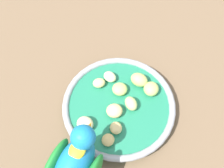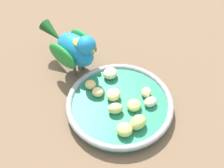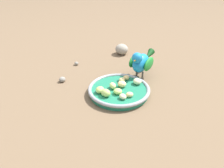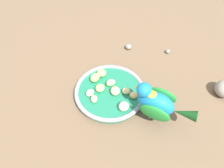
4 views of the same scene
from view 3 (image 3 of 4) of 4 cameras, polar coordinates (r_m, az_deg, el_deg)
The scene contains 16 objects.
ground_plane at distance 0.89m, azimuth 3.19°, elevation -1.93°, with size 4.00×4.00×0.00m, color brown.
feeding_bowl at distance 0.87m, azimuth 1.71°, elevation -1.56°, with size 0.23×0.23×0.03m.
apple_piece_0 at distance 0.83m, azimuth 4.28°, elevation -2.56°, with size 0.03×0.02×0.02m, color #E5C67F.
apple_piece_1 at distance 0.85m, azimuth -2.94°, elevation -1.42°, with size 0.03×0.03×0.02m, color #B2CC66.
apple_piece_2 at distance 0.87m, azimuth 0.16°, elevation -0.42°, with size 0.03×0.02×0.02m, color #C6D17A.
apple_piece_3 at distance 0.90m, azimuth 6.13°, elevation 0.63°, with size 0.03×0.03×0.02m, color beige.
apple_piece_4 at distance 0.91m, azimuth 2.42°, elevation 0.98°, with size 0.03×0.02×0.02m, color #E5C67F.
apple_piece_5 at distance 0.83m, azimuth -1.53°, elevation -2.14°, with size 0.04×0.03×0.03m, color #B2CC66.
apple_piece_6 at distance 0.88m, azimuth 2.36°, elevation -0.13°, with size 0.03×0.03×0.02m, color #E5C67F.
apple_piece_7 at distance 0.81m, azimuth 2.63°, elevation -3.04°, with size 0.03×0.02×0.02m, color beige.
apple_piece_8 at distance 0.93m, azimuth 3.45°, elevation 1.58°, with size 0.03×0.02×0.02m, color tan.
apple_piece_9 at distance 0.84m, azimuth 1.40°, elevation -1.79°, with size 0.03×0.03×0.02m, color #B2CC66.
parrot at distance 0.96m, azimuth 7.08°, elevation 5.38°, with size 0.18×0.10×0.13m.
rock_large at distance 1.20m, azimuth 2.37°, elevation 8.42°, with size 0.07×0.06×0.05m, color gray.
pebble_0 at distance 0.98m, azimuth -11.83°, elevation 1.22°, with size 0.03×0.02×0.02m, color gray.
pebble_1 at distance 1.10m, azimuth -8.62°, elevation 4.93°, with size 0.02×0.02×0.02m, color gray.
Camera 3 is at (-0.73, -0.18, 0.48)m, focal length 37.78 mm.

